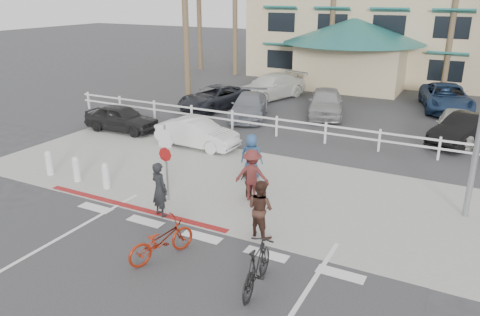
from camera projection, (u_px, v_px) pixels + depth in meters
The scene contains 29 objects.
ground at pixel (190, 247), 12.69m from camera, with size 140.00×140.00×0.00m, color #333335.
bike_path at pixel (143, 285), 11.02m from camera, with size 12.00×16.00×0.01m, color #333335.
sidewalk_plaza at pixel (261, 188), 16.44m from camera, with size 22.00×7.00×0.01m, color gray.
cross_street at pixel (301, 155), 19.78m from camera, with size 40.00×5.00×0.01m, color #333335.
parking_lot at pixel (358, 108), 27.70m from camera, with size 50.00×16.00×0.01m, color #333335.
curb_red at pixel (132, 207), 15.00m from camera, with size 7.00×0.25×0.02m, color maroon.
rail_fence at pixel (328, 133), 21.06m from camera, with size 29.40×0.16×1.00m, color silver, non-canonical shape.
building at pixel (433, 3), 35.77m from camera, with size 28.00×16.00×11.30m, color #CBB58B, non-canonical shape.
sign_post at pixel (166, 159), 15.04m from camera, with size 0.50×0.10×2.90m, color gray, non-canonical shape.
bollard_0 at pixel (106, 176), 16.29m from camera, with size 0.26×0.26×0.95m, color silver, non-canonical shape.
bollard_1 at pixel (76, 169), 16.91m from camera, with size 0.26×0.26×0.95m, color silver, non-canonical shape.
bollard_2 at pixel (49, 163), 17.52m from camera, with size 0.26×0.26×0.95m, color silver, non-canonical shape.
palm_10 at pixel (185, 1), 27.55m from camera, with size 4.00×4.00×12.00m, color #1A441F, non-canonical shape.
bike_red at pixel (161, 240), 12.02m from camera, with size 0.68×1.94×1.02m, color maroon.
rider_red at pixel (159, 189), 14.20m from camera, with size 0.63×0.42×1.74m, color black.
bike_black at pixel (257, 267), 10.73m from camera, with size 0.54×1.92×1.15m, color black.
rider_black at pixel (260, 209), 13.01m from camera, with size 0.81×0.63×1.68m, color #3B231A.
pedestrian_a at pixel (252, 175), 15.30m from camera, with size 1.13×0.65×1.74m, color #5C2221.
pedestrian_child at pixel (250, 181), 15.53m from camera, with size 0.68×0.28×1.16m, color #452D1C.
pedestrian_b at pixel (251, 156), 17.08m from camera, with size 0.83×0.54×1.70m, color navy.
car_white_sedan at pixel (197, 133), 20.64m from camera, with size 1.33×3.82×1.26m, color silver.
car_red_compact at pixel (122, 118), 23.00m from camera, with size 1.53×3.81×1.30m, color black.
lot_car_0 at pixel (215, 98), 27.36m from camera, with size 2.20×4.78×1.33m, color black.
lot_car_1 at pixel (249, 106), 25.44m from camera, with size 1.81×4.44×1.29m, color slate.
lot_car_2 at pixel (326, 102), 25.76m from camera, with size 1.81×4.49×1.53m, color gray.
lot_car_3 at pixel (465, 130), 20.95m from camera, with size 1.46×4.17×1.38m, color black.
lot_car_4 at pixel (270, 87), 29.91m from camera, with size 2.15×5.30×1.54m, color silver.
lot_car_5 at pixel (446, 98), 26.98m from camera, with size 2.48×5.38×1.49m, color navy.
lot_car_6 at pixel (456, 125), 21.55m from camera, with size 1.66×4.14×1.41m, color beige.
Camera 1 is at (6.36, -9.24, 6.55)m, focal length 35.00 mm.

